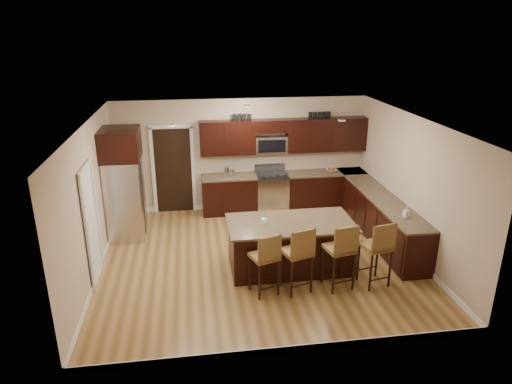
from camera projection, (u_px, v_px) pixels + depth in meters
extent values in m
plane|color=olive|center=(259.00, 259.00, 8.90)|extent=(6.00, 6.00, 0.00)
plane|color=silver|center=(259.00, 122.00, 7.97)|extent=(6.00, 6.00, 0.00)
plane|color=#C5AB8E|center=(242.00, 155.00, 10.99)|extent=(6.00, 0.00, 6.00)
plane|color=#C5AB8E|center=(91.00, 202.00, 8.03)|extent=(0.00, 5.50, 5.50)
plane|color=#C5AB8E|center=(412.00, 186.00, 8.84)|extent=(0.00, 5.50, 5.50)
cube|color=black|center=(229.00, 195.00, 10.98)|extent=(1.30, 0.60, 0.88)
cube|color=black|center=(325.00, 190.00, 11.30)|extent=(1.94, 0.60, 0.88)
cube|color=black|center=(383.00, 220.00, 9.56)|extent=(0.60, 3.35, 0.88)
cube|color=brown|center=(229.00, 177.00, 10.82)|extent=(1.30, 0.63, 0.04)
cube|color=brown|center=(326.00, 173.00, 11.14)|extent=(1.94, 0.63, 0.04)
cube|color=brown|center=(385.00, 200.00, 9.40)|extent=(0.63, 3.35, 0.04)
cube|color=black|center=(228.00, 138.00, 10.63)|extent=(1.30, 0.33, 0.80)
cube|color=black|center=(326.00, 134.00, 10.95)|extent=(1.94, 0.33, 0.80)
cube|color=black|center=(271.00, 126.00, 10.68)|extent=(0.76, 0.33, 0.30)
cube|color=silver|center=(271.00, 193.00, 11.11)|extent=(0.76, 0.64, 0.90)
cube|color=black|center=(272.00, 175.00, 10.96)|extent=(0.76, 0.60, 0.03)
cube|color=black|center=(274.00, 197.00, 10.83)|extent=(0.65, 0.01, 0.45)
cube|color=silver|center=(270.00, 167.00, 11.17)|extent=(0.76, 0.05, 0.18)
cube|color=silver|center=(271.00, 144.00, 10.86)|extent=(0.76, 0.31, 0.40)
cube|color=black|center=(173.00, 171.00, 10.86)|extent=(0.85, 0.03, 2.06)
cube|color=white|center=(91.00, 226.00, 7.87)|extent=(0.03, 0.80, 2.04)
cube|color=black|center=(290.00, 246.00, 8.45)|extent=(2.20, 1.10, 0.88)
cube|color=brown|center=(291.00, 223.00, 8.29)|extent=(2.30, 1.20, 0.04)
cube|color=black|center=(289.00, 265.00, 8.58)|extent=(2.12, 1.02, 0.09)
cube|color=olive|center=(264.00, 256.00, 7.56)|extent=(0.53, 0.53, 0.06)
cube|color=olive|center=(270.00, 249.00, 7.32)|extent=(0.41, 0.17, 0.45)
cylinder|color=black|center=(255.00, 281.00, 7.49)|extent=(0.04, 0.04, 0.65)
cylinder|color=black|center=(276.00, 280.00, 7.53)|extent=(0.04, 0.04, 0.65)
cylinder|color=black|center=(252.00, 271.00, 7.82)|extent=(0.04, 0.04, 0.65)
cylinder|color=black|center=(273.00, 269.00, 7.87)|extent=(0.04, 0.04, 0.65)
cube|color=olive|center=(297.00, 252.00, 7.61)|extent=(0.56, 0.56, 0.06)
cube|color=olive|center=(303.00, 244.00, 7.36)|extent=(0.44, 0.17, 0.48)
cylinder|color=black|center=(287.00, 278.00, 7.54)|extent=(0.04, 0.04, 0.69)
cylinder|color=black|center=(310.00, 277.00, 7.59)|extent=(0.04, 0.04, 0.69)
cylinder|color=black|center=(283.00, 267.00, 7.90)|extent=(0.04, 0.04, 0.69)
cylinder|color=black|center=(304.00, 265.00, 7.95)|extent=(0.04, 0.04, 0.69)
cube|color=olive|center=(339.00, 248.00, 7.71)|extent=(0.54, 0.54, 0.06)
cube|color=olive|center=(347.00, 241.00, 7.45)|extent=(0.45, 0.14, 0.48)
cylinder|color=black|center=(330.00, 275.00, 7.64)|extent=(0.04, 0.04, 0.70)
cylinder|color=black|center=(352.00, 273.00, 7.69)|extent=(0.04, 0.04, 0.70)
cylinder|color=black|center=(324.00, 264.00, 8.00)|extent=(0.04, 0.04, 0.70)
cylinder|color=black|center=(345.00, 262.00, 8.05)|extent=(0.04, 0.04, 0.70)
cube|color=silver|center=(126.00, 199.00, 9.55)|extent=(0.72, 0.87, 1.73)
cube|color=black|center=(143.00, 198.00, 9.60)|extent=(0.01, 0.02, 1.65)
cylinder|color=silver|center=(144.00, 195.00, 9.50)|extent=(0.02, 0.02, 0.77)
cylinder|color=silver|center=(144.00, 193.00, 9.65)|extent=(0.02, 0.02, 0.77)
cube|color=black|center=(120.00, 144.00, 9.15)|extent=(0.78, 0.93, 0.62)
cube|color=brown|center=(271.00, 229.00, 10.18)|extent=(1.03, 0.82, 0.01)
imported|color=silver|center=(331.00, 170.00, 11.14)|extent=(0.29, 0.29, 0.06)
imported|color=#B2B2B2|center=(406.00, 212.00, 8.47)|extent=(0.12, 0.12, 0.21)
cylinder|color=silver|center=(227.00, 172.00, 10.77)|extent=(0.12, 0.12, 0.23)
cylinder|color=silver|center=(232.00, 173.00, 10.80)|extent=(0.11, 0.11, 0.16)
cylinder|color=white|center=(264.00, 221.00, 8.20)|extent=(0.10, 0.10, 0.10)
cube|color=olive|center=(376.00, 246.00, 7.80)|extent=(0.54, 0.54, 0.06)
cube|color=olive|center=(384.00, 238.00, 7.54)|extent=(0.45, 0.14, 0.48)
cylinder|color=black|center=(367.00, 272.00, 7.72)|extent=(0.04, 0.04, 0.70)
cylinder|color=black|center=(389.00, 270.00, 7.78)|extent=(0.04, 0.04, 0.70)
cylinder|color=black|center=(359.00, 261.00, 8.08)|extent=(0.04, 0.04, 0.70)
cylinder|color=black|center=(380.00, 260.00, 8.14)|extent=(0.04, 0.04, 0.70)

